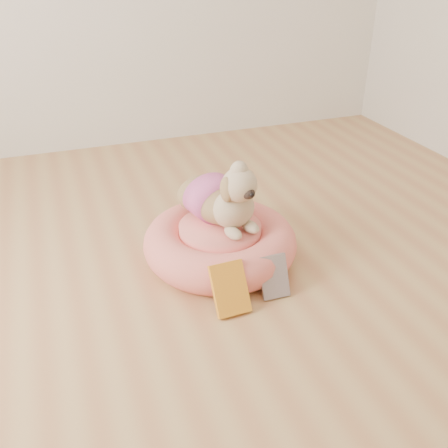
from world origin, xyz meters
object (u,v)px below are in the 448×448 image
object	(u,v)px
book_yellow	(230,289)
book_white	(274,277)
pet_bed	(220,242)
dog	(221,187)

from	to	relation	value
book_yellow	book_white	size ratio (longest dim) A/B	1.17
pet_bed	dog	size ratio (longest dim) A/B	1.51
dog	book_white	bearing A→B (deg)	-88.81
book_yellow	pet_bed	bearing A→B (deg)	74.24
pet_bed	dog	distance (m)	0.25
pet_bed	dog	xyz separation A→B (m)	(0.02, 0.03, 0.25)
pet_bed	dog	world-z (taller)	dog
pet_bed	book_yellow	distance (m)	0.35
dog	pet_bed	bearing A→B (deg)	-134.75
dog	book_white	size ratio (longest dim) A/B	2.58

